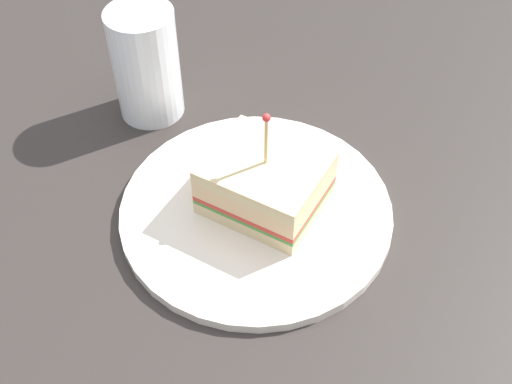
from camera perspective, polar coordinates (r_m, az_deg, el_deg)
ground_plane at (r=59.26cm, az=-0.00°, el=-2.60°), size 113.54×113.54×2.00cm
plate at (r=58.11cm, az=-0.00°, el=-1.65°), size 24.58×24.58×1.01cm
sandwich_half_center at (r=56.26cm, az=0.76°, el=0.92°), size 12.53×11.86×10.48cm
drink_glass at (r=66.42cm, az=-9.70°, el=10.76°), size 6.73×6.73×11.72cm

